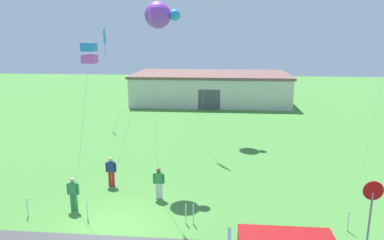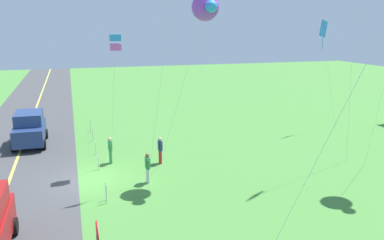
% 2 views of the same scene
% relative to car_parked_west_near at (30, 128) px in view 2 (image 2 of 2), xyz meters
% --- Properties ---
extents(ground_plane, '(120.00, 120.00, 0.10)m').
position_rel_car_parked_west_near_xyz_m(ground_plane, '(7.87, 3.44, -1.20)').
color(ground_plane, '#478438').
extents(asphalt_road, '(120.00, 7.00, 0.00)m').
position_rel_car_parked_west_near_xyz_m(asphalt_road, '(7.87, -0.56, -1.15)').
color(asphalt_road, '#424244').
rests_on(asphalt_road, ground).
extents(road_centre_stripe, '(120.00, 0.16, 0.00)m').
position_rel_car_parked_west_near_xyz_m(road_centre_stripe, '(7.87, -0.56, -1.15)').
color(road_centre_stripe, '#E5E04C').
rests_on(road_centre_stripe, asphalt_road).
extents(car_parked_west_near, '(4.40, 2.12, 2.24)m').
position_rel_car_parked_west_near_xyz_m(car_parked_west_near, '(0.00, 0.00, 0.00)').
color(car_parked_west_near, navy).
rests_on(car_parked_west_near, ground).
extents(person_adult_near, '(0.58, 0.22, 1.60)m').
position_rel_car_parked_west_near_xyz_m(person_adult_near, '(5.57, 4.89, -0.29)').
color(person_adult_near, '#338C4C').
rests_on(person_adult_near, ground).
extents(person_adult_companion, '(0.58, 0.22, 1.60)m').
position_rel_car_parked_west_near_xyz_m(person_adult_companion, '(6.44, 7.71, -0.29)').
color(person_adult_companion, red).
rests_on(person_adult_companion, ground).
extents(person_child_watcher, '(0.58, 0.22, 1.60)m').
position_rel_car_parked_west_near_xyz_m(person_child_watcher, '(9.24, 6.43, -0.29)').
color(person_child_watcher, silver).
rests_on(person_child_watcher, ground).
extents(kite_red_low, '(1.30, 0.74, 7.55)m').
position_rel_car_parked_west_near_xyz_m(kite_red_low, '(6.58, 5.34, 5.95)').
color(kite_red_low, silver).
rests_on(kite_red_low, ground).
extents(kite_blue_mid, '(3.54, 2.68, 9.61)m').
position_rel_car_parked_west_near_xyz_m(kite_blue_mid, '(8.84, 9.68, 7.75)').
color(kite_blue_mid, silver).
rests_on(kite_blue_mid, ground).
extents(kite_pink_drift, '(0.72, 1.94, 8.46)m').
position_rel_car_parked_west_near_xyz_m(kite_pink_drift, '(1.86, 21.46, 6.48)').
color(kite_pink_drift, silver).
rests_on(kite_pink_drift, ground).
extents(fence_post_0, '(0.05, 0.05, 0.90)m').
position_rel_car_parked_west_near_xyz_m(fence_post_0, '(-2.10, 4.14, -0.70)').
color(fence_post_0, silver).
rests_on(fence_post_0, ground).
extents(fence_post_1, '(0.05, 0.05, 0.90)m').
position_rel_car_parked_west_near_xyz_m(fence_post_1, '(0.59, 4.14, -0.70)').
color(fence_post_1, silver).
rests_on(fence_post_1, ground).
extents(fence_post_2, '(0.05, 0.05, 0.90)m').
position_rel_car_parked_west_near_xyz_m(fence_post_2, '(3.75, 4.14, -0.70)').
color(fence_post_2, silver).
rests_on(fence_post_2, ground).
extents(fence_post_3, '(0.05, 0.05, 0.90)m').
position_rel_car_parked_west_near_xyz_m(fence_post_3, '(6.48, 4.14, -0.70)').
color(fence_post_3, silver).
rests_on(fence_post_3, ground).
extents(fence_post_4, '(0.05, 0.05, 0.90)m').
position_rel_car_parked_west_near_xyz_m(fence_post_4, '(11.13, 4.14, -0.70)').
color(fence_post_4, silver).
rests_on(fence_post_4, ground).
extents(fence_post_5, '(0.05, 0.05, 0.90)m').
position_rel_car_parked_west_near_xyz_m(fence_post_5, '(10.81, 4.14, -0.70)').
color(fence_post_5, silver).
rests_on(fence_post_5, ground).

